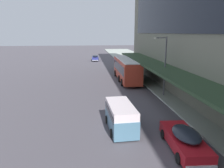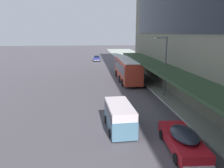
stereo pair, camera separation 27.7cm
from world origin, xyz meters
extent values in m
cube|color=#B03624|center=(4.08, 27.03, 1.77)|extent=(2.46, 10.53, 2.84)
cube|color=black|center=(4.08, 27.03, 2.11)|extent=(2.50, 9.69, 1.25)
cube|color=silver|center=(4.08, 27.03, 3.24)|extent=(2.36, 10.53, 0.12)
cube|color=black|center=(4.09, 32.33, 2.94)|extent=(1.22, 0.06, 0.36)
cylinder|color=black|center=(2.87, 30.61, 0.50)|extent=(0.25, 1.00, 1.00)
cylinder|color=black|center=(5.30, 30.61, 0.50)|extent=(0.25, 1.00, 1.00)
cylinder|color=black|center=(2.85, 23.77, 0.50)|extent=(0.25, 1.00, 1.00)
cylinder|color=black|center=(5.28, 23.77, 0.50)|extent=(0.25, 1.00, 1.00)
cylinder|color=black|center=(2.86, 26.25, 0.50)|extent=(0.25, 1.00, 1.00)
cylinder|color=black|center=(5.29, 26.24, 0.50)|extent=(0.25, 1.00, 1.00)
cube|color=#B0161F|center=(3.99, 6.98, 0.58)|extent=(2.00, 4.82, 0.72)
ellipsoid|color=#1E232D|center=(3.98, 6.74, 1.18)|extent=(1.68, 2.68, 0.53)
cube|color=silver|center=(4.12, 9.39, 0.37)|extent=(1.67, 0.21, 0.14)
cube|color=silver|center=(3.86, 4.56, 0.37)|extent=(1.67, 0.21, 0.14)
sphere|color=silver|center=(3.64, 9.38, 0.63)|extent=(0.18, 0.18, 0.18)
sphere|color=silver|center=(4.60, 9.33, 0.63)|extent=(0.18, 0.18, 0.18)
cylinder|color=black|center=(3.20, 8.49, 0.32)|extent=(0.17, 0.65, 0.64)
cylinder|color=black|center=(4.95, 8.39, 0.32)|extent=(0.17, 0.65, 0.64)
cylinder|color=black|center=(3.04, 5.56, 0.32)|extent=(0.17, 0.65, 0.64)
cylinder|color=black|center=(4.79, 5.46, 0.32)|extent=(0.17, 0.65, 0.64)
cube|color=navy|center=(0.44, 51.74, 0.62)|extent=(1.84, 4.47, 0.79)
ellipsoid|color=#1E232D|center=(0.43, 51.52, 1.25)|extent=(1.55, 2.49, 0.52)
cube|color=silver|center=(0.55, 53.99, 0.37)|extent=(1.55, 0.20, 0.14)
cube|color=silver|center=(0.33, 49.50, 0.37)|extent=(1.55, 0.20, 0.14)
sphere|color=silver|center=(0.10, 53.98, 0.67)|extent=(0.18, 0.18, 0.18)
sphere|color=silver|center=(1.00, 53.94, 0.67)|extent=(0.18, 0.18, 0.18)
cylinder|color=black|center=(-0.30, 53.15, 0.32)|extent=(0.17, 0.65, 0.64)
cylinder|color=black|center=(1.32, 53.06, 0.32)|extent=(0.17, 0.65, 0.64)
cylinder|color=black|center=(-0.44, 50.42, 0.32)|extent=(0.17, 0.65, 0.64)
cylinder|color=black|center=(1.18, 50.34, 0.32)|extent=(0.17, 0.65, 0.64)
cube|color=teal|center=(0.56, 10.33, 0.76)|extent=(1.93, 4.37, 1.29)
cube|color=silver|center=(0.56, 10.33, 1.55)|extent=(1.90, 4.28, 0.83)
cube|color=black|center=(0.56, 10.33, 1.45)|extent=(1.96, 3.94, 0.41)
ellipsoid|color=teal|center=(0.46, 12.43, 0.90)|extent=(1.63, 0.67, 1.11)
cylinder|color=black|center=(-0.37, 11.54, 0.32)|extent=(0.19, 0.65, 0.64)
cylinder|color=black|center=(1.38, 11.62, 0.32)|extent=(0.19, 0.65, 0.64)
cylinder|color=black|center=(-0.26, 9.05, 0.32)|extent=(0.19, 0.65, 0.64)
cylinder|color=black|center=(1.48, 9.12, 0.32)|extent=(0.19, 0.65, 0.64)
cylinder|color=#4C4C51|center=(6.76, 18.31, 3.41)|extent=(0.16, 0.16, 6.52)
cylinder|color=#4C4C51|center=(6.16, 18.31, 6.57)|extent=(1.20, 0.10, 0.10)
ellipsoid|color=silver|center=(5.56, 18.31, 6.49)|extent=(0.44, 0.28, 0.20)
camera|label=1|loc=(-1.88, -4.75, 7.12)|focal=35.00mm
camera|label=2|loc=(-1.61, -4.78, 7.12)|focal=35.00mm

